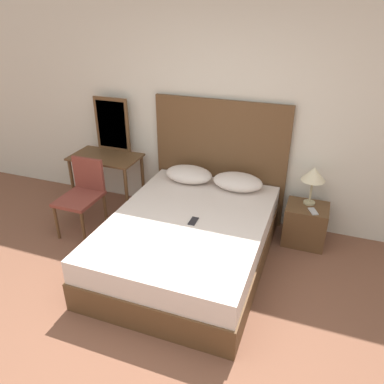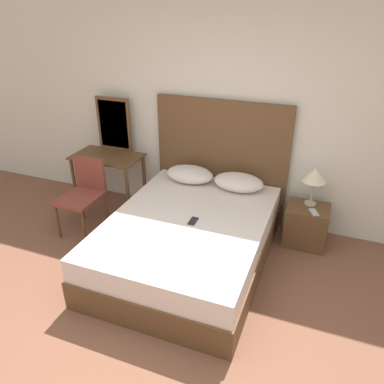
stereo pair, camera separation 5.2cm
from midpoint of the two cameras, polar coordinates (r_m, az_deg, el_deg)
name	(u,v)px [view 2 (the right image)]	position (r m, az deg, el deg)	size (l,w,h in m)	color
ground_plane	(138,366)	(3.20, -7.66, -24.79)	(16.00, 16.00, 0.00)	brown
wall_back	(234,112)	(4.46, 6.77, 11.97)	(10.00, 0.06, 2.70)	silver
bed	(188,241)	(3.95, -0.18, -7.43)	(1.56, 2.11, 0.54)	brown
headboard	(221,161)	(4.62, 4.71, 4.74)	(1.64, 0.05, 1.50)	brown
pillow_left	(190,174)	(4.52, -0.01, 2.72)	(0.58, 0.38, 0.19)	silver
pillow_right	(239,182)	(4.36, 7.44, 1.50)	(0.58, 0.38, 0.19)	silver
phone_on_bed	(193,221)	(3.74, 0.57, -4.45)	(0.07, 0.15, 0.01)	#232328
nightstand	(306,225)	(4.46, 17.30, -4.85)	(0.46, 0.40, 0.47)	brown
table_lamp	(315,176)	(4.27, 18.52, 2.35)	(0.26, 0.26, 0.44)	tan
phone_on_nightstand	(314,212)	(4.26, 18.41, -2.94)	(0.13, 0.17, 0.01)	#B7B7BC
vanity_desk	(108,165)	(4.98, -12.40, 4.04)	(0.88, 0.52, 0.73)	brown
vanity_mirror	(114,124)	(5.00, -11.52, 10.09)	(0.48, 0.03, 0.70)	brown
chair	(84,191)	(4.60, -15.81, 0.18)	(0.42, 0.52, 0.87)	brown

